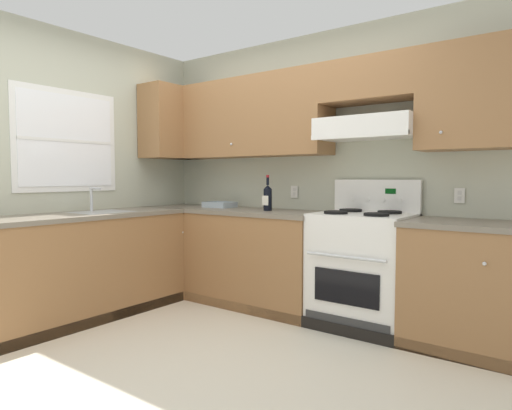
% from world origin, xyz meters
% --- Properties ---
extents(ground_plane, '(7.04, 7.04, 0.00)m').
position_xyz_m(ground_plane, '(0.00, 0.00, 0.00)').
color(ground_plane, beige).
extents(wall_back, '(4.68, 0.57, 2.55)m').
position_xyz_m(wall_back, '(0.40, 1.53, 1.48)').
color(wall_back, '#B7BAA3').
rests_on(wall_back, ground_plane).
extents(wall_left, '(0.47, 4.00, 2.55)m').
position_xyz_m(wall_left, '(-1.59, 0.23, 1.34)').
color(wall_left, '#B7BAA3').
rests_on(wall_left, ground_plane).
extents(counter_back_run, '(3.60, 0.65, 0.91)m').
position_xyz_m(counter_back_run, '(0.12, 1.24, 0.45)').
color(counter_back_run, olive).
rests_on(counter_back_run, ground_plane).
extents(counter_left_run, '(0.63, 1.91, 1.13)m').
position_xyz_m(counter_left_run, '(-1.24, -0.00, 0.46)').
color(counter_left_run, olive).
rests_on(counter_left_run, ground_plane).
extents(stove, '(0.76, 0.62, 1.20)m').
position_xyz_m(stove, '(0.79, 1.25, 0.48)').
color(stove, white).
rests_on(stove, ground_plane).
extents(wine_bottle, '(0.08, 0.08, 0.33)m').
position_xyz_m(wine_bottle, '(-0.14, 1.24, 1.04)').
color(wine_bottle, black).
rests_on(wine_bottle, counter_back_run).
extents(bowl, '(0.30, 0.23, 0.06)m').
position_xyz_m(bowl, '(-0.80, 1.32, 0.93)').
color(bowl, '#9EADB7').
rests_on(bowl, counter_back_run).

